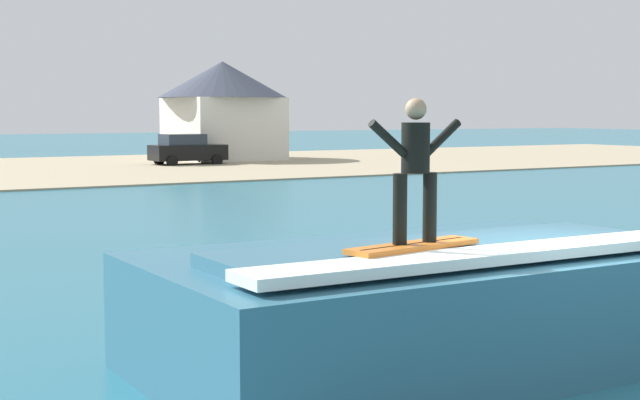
{
  "coord_description": "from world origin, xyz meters",
  "views": [
    {
      "loc": [
        -7.91,
        -7.82,
        3.12
      ],
      "look_at": [
        -1.1,
        3.65,
        1.86
      ],
      "focal_mm": 52.24,
      "sensor_mm": 36.0,
      "label": 1
    }
  ],
  "objects_px": {
    "house_gabled_white": "(223,105)",
    "surfboard": "(413,246)",
    "wave_crest": "(421,306)",
    "surfer": "(415,163)",
    "car_far_shore": "(187,149)"
  },
  "relations": [
    {
      "from": "house_gabled_white",
      "to": "surfboard",
      "type": "bearing_deg",
      "value": -112.34
    },
    {
      "from": "wave_crest",
      "to": "surfer",
      "type": "distance_m",
      "value": 2.02
    },
    {
      "from": "wave_crest",
      "to": "house_gabled_white",
      "type": "height_order",
      "value": "house_gabled_white"
    },
    {
      "from": "car_far_shore",
      "to": "house_gabled_white",
      "type": "xyz_separation_m",
      "value": [
        4.29,
        4.19,
        2.67
      ]
    },
    {
      "from": "car_far_shore",
      "to": "surfboard",
      "type": "bearing_deg",
      "value": -109.34
    },
    {
      "from": "wave_crest",
      "to": "house_gabled_white",
      "type": "relative_size",
      "value": 0.8
    },
    {
      "from": "surfer",
      "to": "car_far_shore",
      "type": "bearing_deg",
      "value": 70.7
    },
    {
      "from": "surfboard",
      "to": "house_gabled_white",
      "type": "relative_size",
      "value": 0.22
    },
    {
      "from": "surfboard",
      "to": "surfer",
      "type": "height_order",
      "value": "surfer"
    },
    {
      "from": "surfer",
      "to": "house_gabled_white",
      "type": "bearing_deg",
      "value": 67.69
    },
    {
      "from": "surfer",
      "to": "house_gabled_white",
      "type": "relative_size",
      "value": 0.19
    },
    {
      "from": "car_far_shore",
      "to": "house_gabled_white",
      "type": "relative_size",
      "value": 0.52
    },
    {
      "from": "wave_crest",
      "to": "surfer",
      "type": "height_order",
      "value": "surfer"
    },
    {
      "from": "wave_crest",
      "to": "house_gabled_white",
      "type": "distance_m",
      "value": 49.93
    },
    {
      "from": "wave_crest",
      "to": "surfboard",
      "type": "xyz_separation_m",
      "value": [
        -0.64,
        -0.69,
        0.87
      ]
    }
  ]
}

